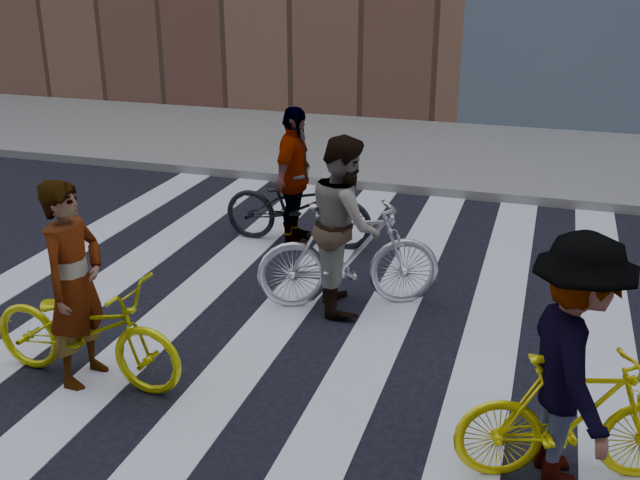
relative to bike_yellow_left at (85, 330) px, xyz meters
The scene contains 11 objects.
ground 2.27m from the bike_yellow_left, 38.10° to the left, with size 100.00×100.00×0.00m, color black.
sidewalk_far 9.05m from the bike_yellow_left, 78.87° to the left, with size 100.00×5.00×0.15m, color gray.
zebra_crosswalk 2.27m from the bike_yellow_left, 38.10° to the left, with size 8.25×10.00×0.01m.
bike_yellow_left is the anchor object (origin of this frame).
bike_silver_mid 2.84m from the bike_yellow_left, 50.06° to the left, with size 0.56×1.98×1.19m, color silver.
bike_yellow_right 4.13m from the bike_yellow_left, ahead, with size 0.48×1.69×1.02m, color yellow.
bike_dark_rear 3.85m from the bike_yellow_left, 79.81° to the left, with size 0.70×2.01×1.06m, color black.
rider_left 0.44m from the bike_yellow_left, behind, with size 0.68×0.45×1.88m, color slate.
rider_mid 2.84m from the bike_yellow_left, 50.84° to the left, with size 0.92×0.72×1.90m, color slate.
rider_right 4.10m from the bike_yellow_left, ahead, with size 1.23×0.71×1.91m, color slate.
rider_rear 3.87m from the bike_yellow_left, 80.55° to the left, with size 1.07×0.45×1.83m, color slate.
Camera 1 is at (2.02, -6.37, 3.62)m, focal length 42.00 mm.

